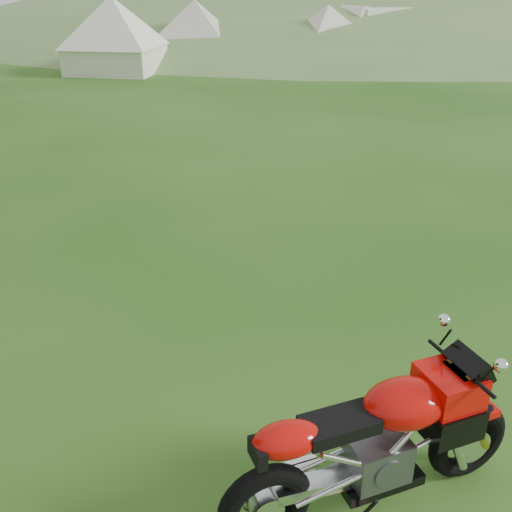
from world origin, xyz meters
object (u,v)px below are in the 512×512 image
object	(u,v)px
tent_mid	(195,30)
caravan	(385,31)
tent_right	(327,32)
sport_motorcycle	(377,435)
tent_left	(114,35)

from	to	relation	value
tent_mid	caravan	xyz separation A→B (m)	(8.59, -0.71, -0.20)
tent_mid	tent_right	xyz separation A→B (m)	(5.23, -2.00, -0.06)
sport_motorcycle	tent_left	distance (m)	20.71
tent_mid	tent_right	world-z (taller)	tent_mid
caravan	sport_motorcycle	bearing A→B (deg)	-130.13
sport_motorcycle	tent_left	xyz separation A→B (m)	(-0.25, 20.70, 0.71)
tent_mid	caravan	distance (m)	8.62
caravan	tent_right	bearing A→B (deg)	-171.40
tent_right	caravan	bearing A→B (deg)	14.34
tent_left	tent_mid	size ratio (longest dim) A/B	1.06
sport_motorcycle	tent_right	distance (m)	22.93
tent_mid	tent_right	bearing A→B (deg)	3.35
tent_right	tent_mid	bearing A→B (deg)	152.44
sport_motorcycle	tent_mid	size ratio (longest dim) A/B	0.71
tent_mid	sport_motorcycle	bearing A→B (deg)	-73.77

